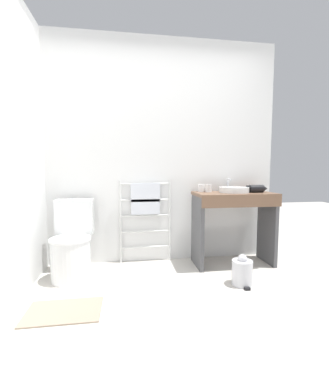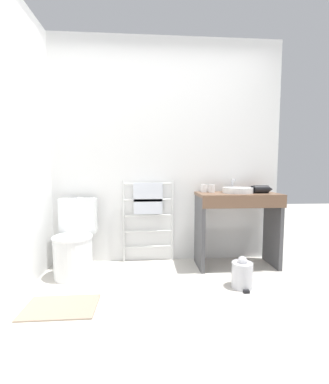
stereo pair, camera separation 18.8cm
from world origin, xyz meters
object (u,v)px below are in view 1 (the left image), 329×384
(cup_near_wall, at_px, (201,188))
(trash_bin, at_px, (242,272))
(sink_basin, at_px, (234,190))
(hair_dryer, at_px, (257,189))
(cup_near_edge, at_px, (208,188))
(towel_radiator, at_px, (145,205))
(toilet, at_px, (72,246))

(cup_near_wall, xyz_separation_m, trash_bin, (0.21, -0.66, -0.74))
(sink_basin, xyz_separation_m, hair_dryer, (0.26, -0.04, 0.01))
(cup_near_edge, bearing_deg, sink_basin, -15.69)
(hair_dryer, bearing_deg, cup_near_wall, 165.72)
(cup_near_wall, bearing_deg, towel_radiator, 173.15)
(toilet, xyz_separation_m, sink_basin, (1.76, 0.11, 0.55))
(cup_near_edge, height_order, hair_dryer, cup_near_edge)
(sink_basin, xyz_separation_m, cup_near_wall, (-0.35, 0.12, 0.01))
(cup_near_edge, bearing_deg, towel_radiator, 170.60)
(towel_radiator, distance_m, cup_near_wall, 0.67)
(toilet, distance_m, cup_near_wall, 1.53)
(cup_near_wall, bearing_deg, sink_basin, -18.74)
(toilet, height_order, trash_bin, toilet)
(cup_near_wall, bearing_deg, toilet, -170.89)
(toilet, relative_size, towel_radiator, 0.81)
(toilet, bearing_deg, cup_near_edge, 7.08)
(toilet, distance_m, hair_dryer, 2.09)
(toilet, bearing_deg, towel_radiator, 21.55)
(towel_radiator, relative_size, trash_bin, 3.26)
(cup_near_wall, distance_m, hair_dryer, 0.62)
(trash_bin, bearing_deg, toilet, 165.15)
(hair_dryer, bearing_deg, toilet, -177.97)
(hair_dryer, bearing_deg, towel_radiator, 169.49)
(sink_basin, bearing_deg, cup_near_edge, 164.31)
(hair_dryer, bearing_deg, cup_near_edge, 168.01)
(cup_near_wall, relative_size, hair_dryer, 0.40)
(hair_dryer, bearing_deg, sink_basin, 172.09)
(towel_radiator, bearing_deg, hair_dryer, -10.51)
(sink_basin, distance_m, cup_near_wall, 0.37)
(cup_near_edge, relative_size, trash_bin, 0.30)
(toilet, xyz_separation_m, towel_radiator, (0.77, 0.30, 0.36))
(cup_near_wall, distance_m, cup_near_edge, 0.09)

